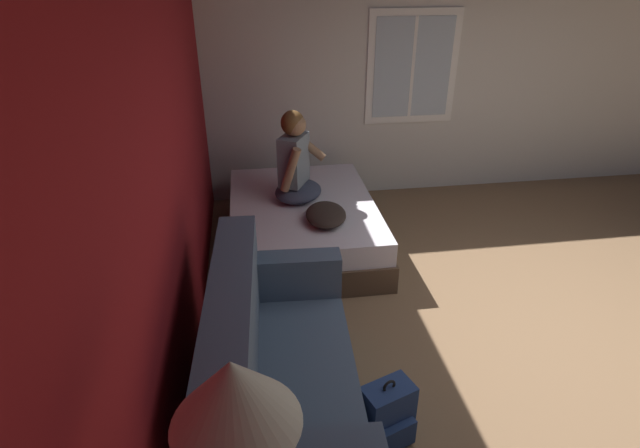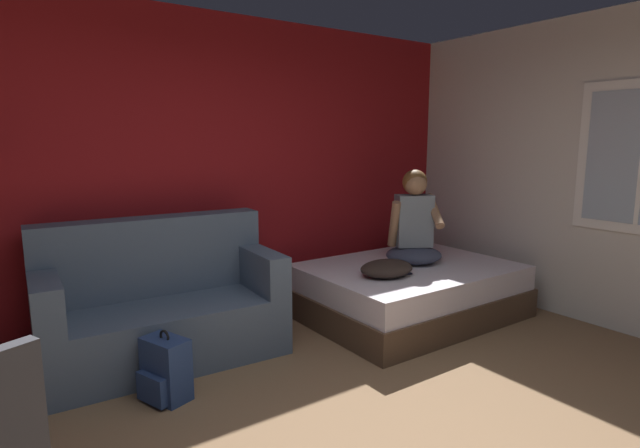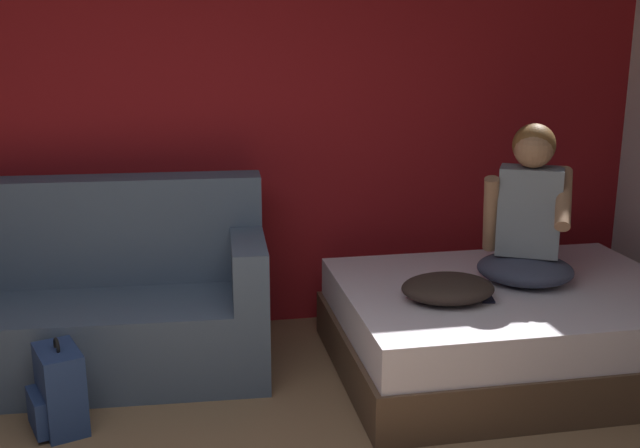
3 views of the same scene
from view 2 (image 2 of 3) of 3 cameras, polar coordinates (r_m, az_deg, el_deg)
name	(u,v)px [view 2 (image 2 of 3)]	position (r m, az deg, el deg)	size (l,w,h in m)	color
wall_back_accent	(175,172)	(4.46, -16.26, 5.69)	(10.99, 0.16, 2.70)	maroon
bed	(409,290)	(4.76, 10.09, -7.49)	(1.91, 1.43, 0.48)	#4C3828
couch	(162,306)	(3.97, -17.61, -8.96)	(1.74, 0.91, 1.04)	#47566B
person_seated	(414,226)	(4.72, 10.69, -0.18)	(0.66, 0.63, 0.88)	#383D51
backpack	(165,370)	(3.42, -17.31, -15.67)	(0.31, 0.34, 0.46)	navy
throw_pillow	(387,268)	(4.27, 7.63, -5.05)	(0.48, 0.36, 0.14)	#2D231E
cell_phone	(405,272)	(4.43, 9.65, -5.45)	(0.07, 0.14, 0.01)	black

